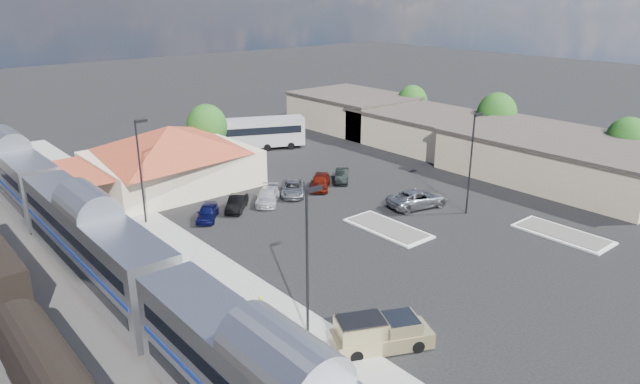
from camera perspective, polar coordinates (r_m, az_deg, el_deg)
ground at (r=44.05m, az=5.07°, el=-5.81°), size 280.00×280.00×0.00m
railbed at (r=41.15m, az=-25.32°, el=-9.56°), size 16.00×100.00×0.12m
platform at (r=42.05m, az=-12.71°, el=-7.38°), size 5.50×92.00×0.18m
passenger_train at (r=40.41m, az=-21.73°, el=-5.12°), size 3.00×104.00×5.55m
station_depot at (r=59.26m, az=-14.73°, el=3.50°), size 18.35×12.24×6.20m
buildings_east at (r=72.40m, az=12.96°, el=5.76°), size 14.40×51.40×4.80m
traffic_island_south at (r=47.91m, az=6.79°, el=-3.59°), size 3.30×7.50×0.21m
traffic_island_north at (r=50.46m, az=23.08°, el=-3.87°), size 3.30×7.50×0.21m
lamp_plat_s at (r=31.11m, az=-1.16°, el=-6.01°), size 1.08×0.25×9.00m
lamp_plat_n at (r=49.17m, az=-17.49°, el=2.71°), size 1.08×0.25×9.00m
lamp_lot at (r=51.04m, az=14.95°, el=3.54°), size 1.08×0.25×9.00m
tree_east_a at (r=68.52m, az=28.41°, el=4.55°), size 4.56×4.56×6.42m
tree_east_b at (r=75.55m, az=17.25°, el=7.46°), size 4.94×4.94×6.96m
tree_east_c at (r=83.88m, az=9.18°, el=8.86°), size 4.41×4.41×6.21m
tree_depot at (r=67.55m, az=-11.26°, el=6.45°), size 4.71×4.71×6.63m
pickup_truck at (r=32.51m, az=6.21°, el=-13.88°), size 5.86×4.18×1.91m
suv at (r=52.99m, az=9.77°, el=-0.64°), size 6.29×4.02×1.62m
coach_bus at (r=71.79m, az=-6.49°, el=6.00°), size 12.15×7.43×3.90m
person_a at (r=34.49m, az=-5.85°, el=-11.48°), size 0.44×0.65×1.73m
person_b at (r=34.56m, az=-7.59°, el=-11.63°), size 0.85×0.94×1.59m
parked_car_a at (r=50.35m, az=-11.21°, el=-1.98°), size 3.70×4.06×1.34m
parked_car_b at (r=52.07m, az=-8.31°, el=-1.09°), size 3.80×3.86×1.32m
parked_car_c at (r=53.46m, az=-5.24°, el=-0.41°), size 4.50×4.65×1.34m
parked_car_d at (r=55.46m, az=-2.71°, el=0.38°), size 4.70×5.07×1.32m
parked_car_e at (r=57.10m, az=0.03°, el=1.07°), size 4.41×4.40×1.51m
parked_car_f at (r=59.35m, az=2.21°, el=1.65°), size 3.69×3.77×1.29m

